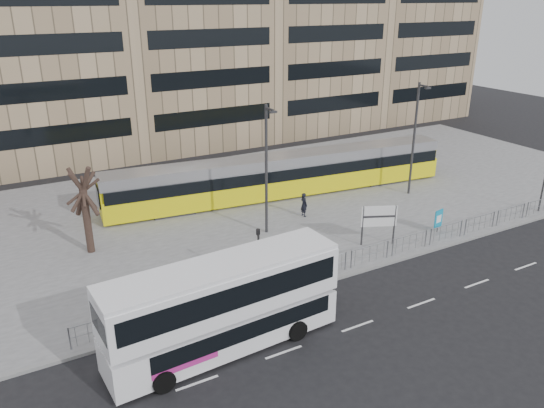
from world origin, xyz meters
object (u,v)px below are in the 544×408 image
ad_panel (439,219)px  pedestrian (304,205)px  double_decker_bus (224,304)px  station_sign (379,218)px  lamp_post_east (415,135)px  bare_tree (79,163)px  tram (283,175)px  traffic_light_west (259,249)px  lamp_post_west (267,166)px  traffic_light_east (543,185)px

ad_panel → pedestrian: bearing=122.2°
double_decker_bus → station_sign: bearing=17.5°
lamp_post_east → bare_tree: bearing=175.7°
tram → pedestrian: tram is taller
traffic_light_west → bare_tree: bare_tree is taller
traffic_light_west → lamp_post_west: size_ratio=0.38×
lamp_post_west → lamp_post_east: lamp_post_east is taller
ad_panel → bare_tree: size_ratio=0.19×
ad_panel → pedestrian: pedestrian is taller
station_sign → traffic_light_west: traffic_light_west is taller
pedestrian → traffic_light_west: size_ratio=0.55×
tram → traffic_light_east: size_ratio=8.67×
pedestrian → traffic_light_east: traffic_light_east is taller
lamp_post_west → bare_tree: (-10.47, 2.70, 0.98)m
lamp_post_east → traffic_light_east: bearing=-52.4°
lamp_post_west → bare_tree: 10.86m
double_decker_bus → traffic_light_east: double_decker_bus is taller
ad_panel → traffic_light_west: traffic_light_west is taller
station_sign → bare_tree: size_ratio=0.32×
lamp_post_west → lamp_post_east: bearing=4.1°
ad_panel → bare_tree: bare_tree is taller
double_decker_bus → station_sign: double_decker_bus is taller
traffic_light_east → lamp_post_east: bearing=106.8°
pedestrian → lamp_post_west: bearing=105.2°
tram → pedestrian: 4.51m
double_decker_bus → station_sign: (12.33, 4.64, -0.34)m
double_decker_bus → bare_tree: size_ratio=1.35×
lamp_post_east → bare_tree: lamp_post_east is taller
tram → traffic_light_east: bearing=-33.3°
station_sign → lamp_post_west: (-5.05, 4.85, 2.76)m
station_sign → pedestrian: (-1.52, 5.99, -0.89)m
ad_panel → bare_tree: 22.13m
traffic_light_east → traffic_light_west: bearing=157.0°
lamp_post_east → bare_tree: (-23.49, 1.76, 0.87)m
double_decker_bus → pedestrian: (10.81, 10.62, -1.24)m
tram → traffic_light_east: tram is taller
double_decker_bus → bare_tree: (-3.19, 12.19, 3.40)m
tram → lamp_post_west: lamp_post_west is taller
pedestrian → traffic_light_east: 16.76m
lamp_post_west → bare_tree: lamp_post_west is taller
ad_panel → traffic_light_east: bearing=-17.2°
ad_panel → lamp_post_east: 8.02m
tram → ad_panel: tram is taller
double_decker_bus → tram: size_ratio=0.39×
traffic_light_east → tram: bearing=119.5°
double_decker_bus → tram: double_decker_bus is taller
station_sign → traffic_light_west: (-8.50, -0.55, 0.24)m
station_sign → lamp_post_east: size_ratio=0.30×
ad_panel → traffic_light_west: (-13.10, -0.10, 1.09)m
tram → lamp_post_east: 10.20m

